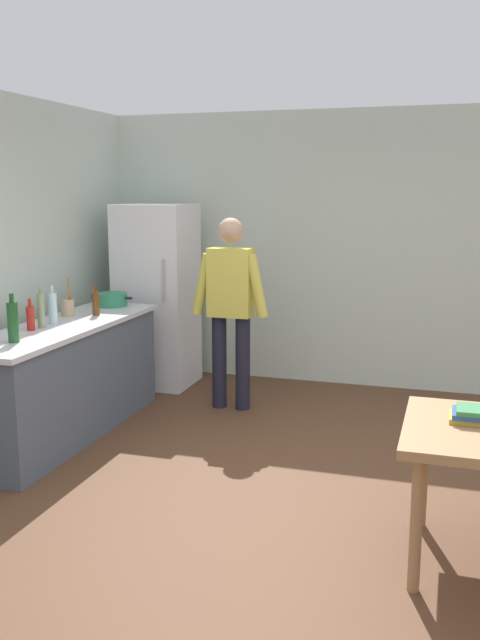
# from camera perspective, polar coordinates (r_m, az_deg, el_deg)

# --- Properties ---
(ground_plane) EXTENTS (14.00, 14.00, 0.00)m
(ground_plane) POSITION_cam_1_polar(r_m,az_deg,el_deg) (4.41, 3.75, -15.39)
(ground_plane) COLOR brown
(wall_back) EXTENTS (6.40, 0.12, 2.70)m
(wall_back) POSITION_cam_1_polar(r_m,az_deg,el_deg) (6.94, 9.74, 5.68)
(wall_back) COLOR silver
(wall_back) RESTS_ON ground_plane
(kitchen_counter) EXTENTS (0.64, 2.20, 0.90)m
(kitchen_counter) POSITION_cam_1_polar(r_m,az_deg,el_deg) (5.68, -14.25, -4.79)
(kitchen_counter) COLOR #4C5666
(kitchen_counter) RESTS_ON ground_plane
(refrigerator) EXTENTS (0.70, 0.67, 1.80)m
(refrigerator) POSITION_cam_1_polar(r_m,az_deg,el_deg) (6.93, -6.83, 2.01)
(refrigerator) COLOR white
(refrigerator) RESTS_ON ground_plane
(person) EXTENTS (0.70, 0.22, 1.70)m
(person) POSITION_cam_1_polar(r_m,az_deg,el_deg) (6.07, -0.77, 1.61)
(person) COLOR #1E1E2D
(person) RESTS_ON ground_plane
(cooking_pot) EXTENTS (0.40, 0.28, 0.12)m
(cooking_pot) POSITION_cam_1_polar(r_m,az_deg,el_deg) (6.36, -10.52, 1.67)
(cooking_pot) COLOR #2D845B
(cooking_pot) RESTS_ON kitchen_counter
(utensil_jar) EXTENTS (0.11, 0.11, 0.32)m
(utensil_jar) POSITION_cam_1_polar(r_m,az_deg,el_deg) (5.93, -14.00, 1.07)
(utensil_jar) COLOR tan
(utensil_jar) RESTS_ON kitchen_counter
(bottle_beer_brown) EXTENTS (0.06, 0.06, 0.26)m
(bottle_beer_brown) POSITION_cam_1_polar(r_m,az_deg,el_deg) (5.91, -11.79, 1.40)
(bottle_beer_brown) COLOR #5B3314
(bottle_beer_brown) RESTS_ON kitchen_counter
(bottle_vinegar_tall) EXTENTS (0.06, 0.06, 0.32)m
(bottle_vinegar_tall) POSITION_cam_1_polar(r_m,az_deg,el_deg) (5.47, -16.08, 0.79)
(bottle_vinegar_tall) COLOR gray
(bottle_vinegar_tall) RESTS_ON kitchen_counter
(bottle_sauce_red) EXTENTS (0.06, 0.06, 0.24)m
(bottle_sauce_red) POSITION_cam_1_polar(r_m,az_deg,el_deg) (5.39, -16.87, 0.18)
(bottle_sauce_red) COLOR #B22319
(bottle_sauce_red) RESTS_ON kitchen_counter
(bottle_wine_green) EXTENTS (0.08, 0.08, 0.34)m
(bottle_wine_green) POSITION_cam_1_polar(r_m,az_deg,el_deg) (5.00, -18.20, -0.11)
(bottle_wine_green) COLOR #1E5123
(bottle_wine_green) RESTS_ON kitchen_counter
(bottle_water_clear) EXTENTS (0.07, 0.07, 0.30)m
(bottle_water_clear) POSITION_cam_1_polar(r_m,az_deg,el_deg) (5.62, -15.17, 0.99)
(bottle_water_clear) COLOR silver
(bottle_water_clear) RESTS_ON kitchen_counter
(book_stack) EXTENTS (0.25, 0.20, 0.08)m
(book_stack) POSITION_cam_1_polar(r_m,az_deg,el_deg) (3.81, 18.79, -7.40)
(book_stack) COLOR gold
(book_stack) RESTS_ON dining_table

